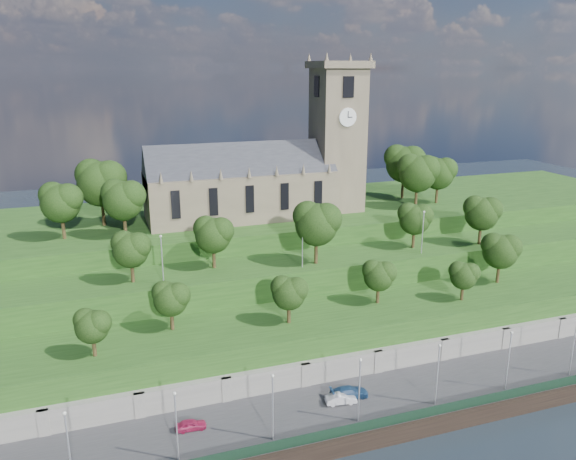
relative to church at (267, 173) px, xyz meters
name	(u,v)px	position (x,y,z in m)	size (l,w,h in m)	color
ground	(384,446)	(-0.79, -45.98, -22.52)	(320.00, 320.00, 0.00)	black
promenade	(360,408)	(-0.79, -39.98, -21.52)	(160.00, 12.00, 2.00)	#2D2D30
quay_wall	(384,437)	(-0.79, -46.03, -21.42)	(160.00, 0.50, 2.20)	black
fence	(382,422)	(-0.79, -45.38, -19.92)	(160.00, 0.10, 1.20)	black
retaining_wall	(340,372)	(-0.79, -34.01, -20.02)	(160.00, 2.10, 5.00)	slate
embankment_lower	(322,341)	(-0.79, -27.98, -18.52)	(160.00, 12.00, 8.00)	#1F4316
embankment_upper	(295,298)	(-0.79, -16.98, -16.52)	(160.00, 10.00, 12.00)	#1F4316
hilltop	(257,249)	(-0.79, 4.02, -15.02)	(160.00, 32.00, 15.00)	#1F4316
church	(267,173)	(0.00, 0.00, 0.00)	(38.60, 12.35, 27.60)	brown
trees_lower	(357,277)	(4.45, -27.53, -9.96)	(64.50, 8.60, 7.92)	#322613
trees_upper	(330,224)	(4.27, -18.00, -4.92)	(61.11, 8.76, 9.44)	#322613
trees_hilltop	(279,177)	(1.89, -0.87, -0.73)	(73.57, 16.58, 11.03)	#322613
lamp_posts_promenade	(359,385)	(-2.79, -43.48, -16.03)	(60.36, 0.36, 7.78)	#B2B2B7
lamp_posts_upper	(302,241)	(-0.79, -19.98, -6.49)	(40.36, 0.36, 6.88)	#B2B2B7
car_left	(191,425)	(-20.76, -38.95, -19.95)	(1.36, 3.38, 1.15)	#9C1A42
car_middle	(341,399)	(-3.21, -39.73, -19.91)	(1.29, 3.70, 1.22)	#B0AFB4
car_right	(349,392)	(-1.75, -38.89, -19.84)	(1.90, 4.67, 1.36)	navy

